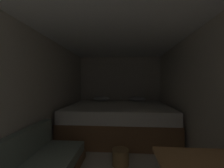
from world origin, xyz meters
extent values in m
plane|color=beige|center=(0.00, 1.93, 0.00)|extent=(6.73, 6.73, 0.00)
cube|color=beige|center=(0.00, 4.32, 1.04)|extent=(2.60, 0.05, 2.08)
cube|color=beige|center=(-1.27, 1.93, 1.04)|extent=(0.05, 4.73, 2.08)
cube|color=beige|center=(1.27, 1.93, 1.04)|extent=(0.05, 4.73, 2.08)
cube|color=white|center=(0.00, 1.93, 2.11)|extent=(2.60, 4.73, 0.05)
cube|color=brown|center=(0.00, 3.28, 0.24)|extent=(2.38, 1.94, 0.47)
cube|color=white|center=(0.00, 3.28, 0.60)|extent=(2.34, 1.90, 0.26)
ellipsoid|color=white|center=(-0.53, 4.04, 0.80)|extent=(0.49, 0.31, 0.14)
ellipsoid|color=white|center=(0.53, 4.04, 0.80)|extent=(0.49, 0.31, 0.14)
cube|color=gray|center=(-1.17, 1.12, 0.46)|extent=(0.12, 1.93, 0.36)
cylinder|color=olive|center=(0.08, 1.92, 0.12)|extent=(0.26, 0.26, 0.24)
camera|label=1|loc=(0.12, -0.36, 1.26)|focal=23.79mm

